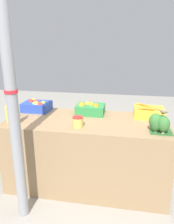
% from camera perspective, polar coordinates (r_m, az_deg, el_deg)
% --- Properties ---
extents(ground_plane, '(10.00, 10.00, 0.00)m').
position_cam_1_polar(ground_plane, '(2.97, 0.00, -17.77)').
color(ground_plane, gray).
extents(market_table, '(1.89, 0.82, 0.85)m').
position_cam_1_polar(market_table, '(2.74, 0.00, -10.52)').
color(market_table, '#937551').
rests_on(market_table, ground_plane).
extents(support_pole, '(0.12, 0.12, 2.39)m').
position_cam_1_polar(support_pole, '(2.06, -18.91, 1.92)').
color(support_pole, gray).
rests_on(support_pole, ground_plane).
extents(apple_crate, '(0.35, 0.27, 0.15)m').
position_cam_1_polar(apple_crate, '(2.96, -13.01, 1.58)').
color(apple_crate, '#2847B7').
rests_on(apple_crate, market_table).
extents(orange_crate, '(0.35, 0.27, 0.15)m').
position_cam_1_polar(orange_crate, '(2.77, 0.78, 0.89)').
color(orange_crate, '#2D8442').
rests_on(orange_crate, market_table).
extents(carrot_crate, '(0.35, 0.28, 0.15)m').
position_cam_1_polar(carrot_crate, '(2.75, 15.86, -0.02)').
color(carrot_crate, gold).
rests_on(carrot_crate, market_table).
extents(broccoli_pile, '(0.24, 0.20, 0.19)m').
position_cam_1_polar(broccoli_pile, '(2.31, 18.43, -2.83)').
color(broccoli_pile, '#2D602D').
rests_on(broccoli_pile, market_table).
extents(juice_bottle_golden, '(0.06, 0.06, 0.28)m').
position_cam_1_polar(juice_bottle_golden, '(2.60, -19.89, -0.19)').
color(juice_bottle_golden, gold).
rests_on(juice_bottle_golden, market_table).
extents(juice_bottle_amber, '(0.07, 0.07, 0.28)m').
position_cam_1_polar(juice_bottle_amber, '(2.56, -18.01, -0.34)').
color(juice_bottle_amber, gold).
rests_on(juice_bottle_amber, market_table).
extents(pickle_jar, '(0.11, 0.11, 0.12)m').
position_cam_1_polar(pickle_jar, '(2.34, -2.40, -2.57)').
color(pickle_jar, '#DBBC56').
rests_on(pickle_jar, market_table).
extents(sparrow_bird, '(0.11, 0.10, 0.05)m').
position_cam_1_polar(sparrow_bird, '(2.28, 19.37, 0.10)').
color(sparrow_bird, '#4C3D2D').
rests_on(sparrow_bird, broccoli_pile).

